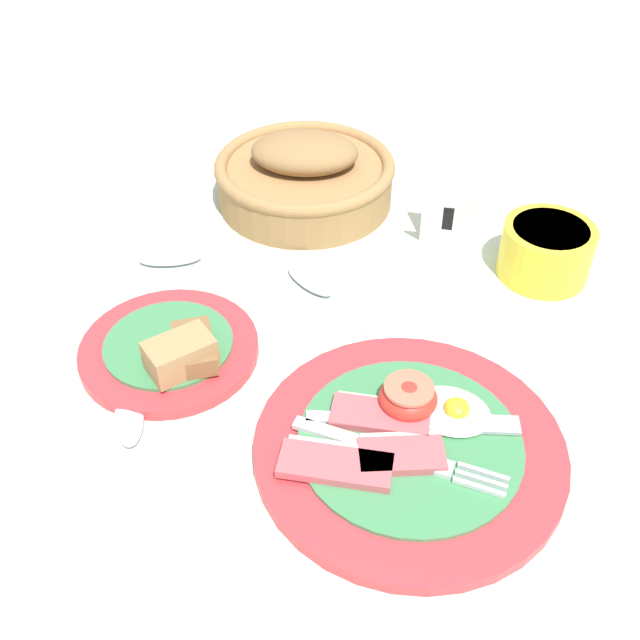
{
  "coord_description": "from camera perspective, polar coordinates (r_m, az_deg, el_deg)",
  "views": [
    {
      "loc": [
        0.17,
        -0.42,
        0.51
      ],
      "look_at": [
        -0.04,
        0.1,
        0.02
      ],
      "focal_mm": 42.0,
      "sensor_mm": 36.0,
      "label": 1
    }
  ],
  "objects": [
    {
      "name": "teaspoon_stray",
      "position": [
        0.8,
        0.45,
        2.1
      ],
      "size": [
        0.18,
        0.11,
        0.01
      ],
      "rotation": [
        0.0,
        0.0,
        2.65
      ],
      "color": "silver",
      "rests_on": "ground_plane"
    },
    {
      "name": "teaspoon_near_cup",
      "position": [
        0.68,
        -14.28,
        -8.93
      ],
      "size": [
        0.12,
        0.17,
        0.01
      ],
      "rotation": [
        0.0,
        0.0,
        2.16
      ],
      "color": "silver",
      "rests_on": "ground_plane"
    },
    {
      "name": "bread_plate",
      "position": [
        0.74,
        -11.16,
        -2.22
      ],
      "size": [
        0.18,
        0.18,
        0.05
      ],
      "color": "red",
      "rests_on": "ground_plane"
    },
    {
      "name": "teaspoon_by_saucer",
      "position": [
        0.87,
        -9.55,
        4.7
      ],
      "size": [
        0.18,
        0.11,
        0.01
      ],
      "rotation": [
        0.0,
        0.0,
        3.62
      ],
      "color": "silver",
      "rests_on": "ground_plane"
    },
    {
      "name": "sugar_cup",
      "position": [
        0.86,
        16.86,
        5.16
      ],
      "size": [
        0.1,
        0.1,
        0.06
      ],
      "color": "yellow",
      "rests_on": "ground_plane"
    },
    {
      "name": "bread_basket",
      "position": [
        0.95,
        -1.16,
        10.97
      ],
      "size": [
        0.22,
        0.22,
        0.09
      ],
      "color": "olive",
      "rests_on": "ground_plane"
    },
    {
      "name": "number_card",
      "position": [
        0.88,
        9.76,
        7.9
      ],
      "size": [
        0.07,
        0.06,
        0.07
      ],
      "rotation": [
        0.0,
        0.0,
        0.18
      ],
      "color": "white",
      "rests_on": "ground_plane"
    },
    {
      "name": "ground_plane",
      "position": [
        0.69,
        -0.26,
        -7.06
      ],
      "size": [
        3.0,
        3.0,
        0.0
      ],
      "primitive_type": "plane",
      "color": "#B7CCB7"
    },
    {
      "name": "breakfast_plate",
      "position": [
        0.65,
        6.7,
        -9.2
      ],
      "size": [
        0.27,
        0.27,
        0.04
      ],
      "color": "red",
      "rests_on": "ground_plane"
    }
  ]
}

